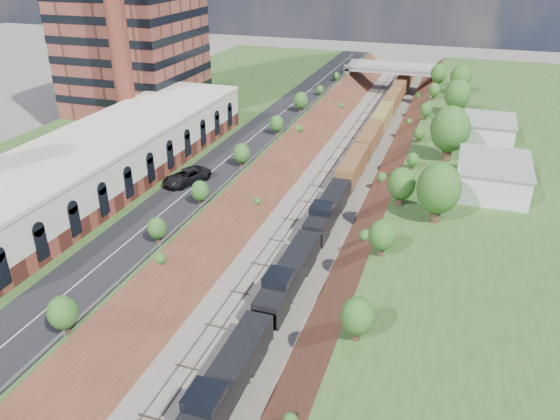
{
  "coord_description": "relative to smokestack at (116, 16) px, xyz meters",
  "views": [
    {
      "loc": [
        18.28,
        -21.97,
        35.61
      ],
      "look_at": [
        -1.17,
        34.96,
        6.0
      ],
      "focal_mm": 35.0,
      "sensor_mm": 36.0,
      "label": 1
    }
  ],
  "objects": [
    {
      "name": "guardrail",
      "position": [
        24.6,
        3.8,
        -19.45
      ],
      "size": [
        0.1,
        171.0,
        0.7
      ],
      "color": "#99999E",
      "rests_on": "platform_left"
    },
    {
      "name": "tree_left_crest",
      "position": [
        24.2,
        -36.0,
        -17.96
      ],
      "size": [
        2.45,
        2.45,
        3.55
      ],
      "color": "#473323",
      "rests_on": "platform_left"
    },
    {
      "name": "tree_right_large",
      "position": [
        53.0,
        -16.0,
        -15.62
      ],
      "size": [
        5.25,
        5.25,
        7.61
      ],
      "color": "#473323",
      "rests_on": "platform_right"
    },
    {
      "name": "embankment_right",
      "position": [
        47.0,
        4.0,
        -25.0
      ],
      "size": [
        10.0,
        180.0,
        10.0
      ],
      "primitive_type": "cube",
      "rotation": [
        0.0,
        0.79,
        0.0
      ],
      "color": "brown",
      "rests_on": "ground"
    },
    {
      "name": "rail_left_track",
      "position": [
        33.4,
        4.0,
        -24.91
      ],
      "size": [
        1.58,
        180.0,
        0.18
      ],
      "primitive_type": "cube",
      "color": "gray",
      "rests_on": "ground"
    },
    {
      "name": "smokestack",
      "position": [
        0.0,
        0.0,
        0.0
      ],
      "size": [
        3.2,
        3.2,
        40.0
      ],
      "primitive_type": "cylinder",
      "color": "brown",
      "rests_on": "platform_left"
    },
    {
      "name": "embankment_left",
      "position": [
        25.0,
        4.0,
        -25.0
      ],
      "size": [
        10.0,
        180.0,
        10.0
      ],
      "primitive_type": "cube",
      "rotation": [
        0.0,
        0.79,
        0.0
      ],
      "color": "brown",
      "rests_on": "ground"
    },
    {
      "name": "platform_right",
      "position": [
        69.0,
        4.0,
        -22.5
      ],
      "size": [
        44.0,
        180.0,
        5.0
      ],
      "primitive_type": "cube",
      "color": "#2F5221",
      "rests_on": "ground"
    },
    {
      "name": "overpass",
      "position": [
        36.0,
        66.0,
        -20.08
      ],
      "size": [
        24.5,
        8.3,
        7.4
      ],
      "color": "gray",
      "rests_on": "ground"
    },
    {
      "name": "road",
      "position": [
        20.5,
        4.0,
        -19.95
      ],
      "size": [
        8.0,
        180.0,
        0.1
      ],
      "primitive_type": "cube",
      "color": "black",
      "rests_on": "platform_left"
    },
    {
      "name": "freight_train",
      "position": [
        38.6,
        19.09,
        -22.57
      ],
      "size": [
        2.76,
        141.7,
        4.55
      ],
      "color": "black",
      "rests_on": "ground"
    },
    {
      "name": "white_building_far",
      "position": [
        59.0,
        18.0,
        -18.2
      ],
      "size": [
        8.0,
        10.0,
        3.6
      ],
      "primitive_type": "cube",
      "color": "silver",
      "rests_on": "platform_right"
    },
    {
      "name": "suv",
      "position": [
        18.98,
        -15.39,
        -18.9
      ],
      "size": [
        5.8,
        7.89,
        1.99
      ],
      "primitive_type": "imported",
      "rotation": [
        0.0,
        0.0,
        -0.39
      ],
      "color": "black",
      "rests_on": "road"
    },
    {
      "name": "rail_right_track",
      "position": [
        38.6,
        4.0,
        -24.91
      ],
      "size": [
        1.58,
        180.0,
        0.18
      ],
      "primitive_type": "cube",
      "color": "gray",
      "rests_on": "ground"
    },
    {
      "name": "white_building_near",
      "position": [
        59.5,
        -4.0,
        -18.0
      ],
      "size": [
        9.0,
        12.0,
        4.0
      ],
      "primitive_type": "cube",
      "color": "silver",
      "rests_on": "platform_right"
    },
    {
      "name": "platform_left",
      "position": [
        3.0,
        4.0,
        -22.5
      ],
      "size": [
        44.0,
        180.0,
        5.0
      ],
      "primitive_type": "cube",
      "color": "#2F5221",
      "rests_on": "ground"
    },
    {
      "name": "commercial_building",
      "position": [
        8.0,
        -18.0,
        -16.49
      ],
      "size": [
        14.3,
        62.3,
        7.0
      ],
      "color": "brown",
      "rests_on": "platform_left"
    }
  ]
}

